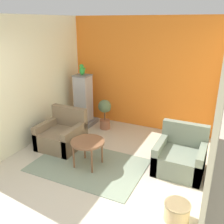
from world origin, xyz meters
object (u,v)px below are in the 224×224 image
potted_plant (105,111)px  parrot (82,70)px  armchair_right (180,157)px  coffee_table (88,144)px  wicker_basket (177,211)px  armchair_left (62,135)px  birdcage (83,102)px

potted_plant → parrot: bearing=175.6°
armchair_right → parrot: size_ratio=3.04×
coffee_table → potted_plant: (-0.52, 1.69, 0.01)m
coffee_table → wicker_basket: 1.96m
armchair_left → birdcage: (-0.26, 1.31, 0.34)m
parrot → wicker_basket: parrot is taller
parrot → wicker_basket: size_ratio=0.78×
birdcage → parrot: 0.85m
armchair_left → potted_plant: 1.34m
birdcage → wicker_basket: (2.98, -2.41, -0.45)m
potted_plant → armchair_right: bearing=-27.0°
parrot → potted_plant: parrot is taller
potted_plant → wicker_basket: bearing=-45.4°
armchair_left → parrot: (-0.26, 1.31, 1.19)m
birdcage → parrot: (0.00, 0.00, 0.85)m
coffee_table → wicker_basket: bearing=-20.4°
armchair_left → potted_plant: (0.39, 1.26, 0.21)m
coffee_table → parrot: size_ratio=2.24×
coffee_table → birdcage: size_ratio=0.47×
parrot → wicker_basket: bearing=-39.0°
coffee_table → armchair_left: armchair_left is taller
armchair_right → potted_plant: armchair_right is taller
coffee_table → parrot: bearing=123.7°
birdcage → parrot: parrot is taller
coffee_table → armchair_right: armchair_right is taller
armchair_right → parrot: parrot is taller
armchair_left → birdcage: birdcage is taller
armchair_right → birdcage: size_ratio=0.64×
coffee_table → potted_plant: size_ratio=0.82×
coffee_table → armchair_left: size_ratio=0.74×
armchair_left → wicker_basket: armchair_left is taller
armchair_left → wicker_basket: (2.72, -1.10, -0.11)m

